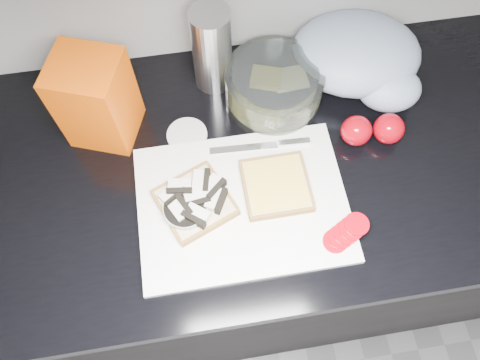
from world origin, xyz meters
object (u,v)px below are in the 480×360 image
(glass_bowl, at_px, (274,87))
(bread_bag, at_px, (96,100))
(cutting_board, at_px, (242,204))
(steel_canister, at_px, (212,50))

(glass_bowl, relative_size, bread_bag, 1.03)
(bread_bag, bearing_deg, glass_bowl, 23.24)
(glass_bowl, height_order, bread_bag, bread_bag)
(cutting_board, distance_m, glass_bowl, 0.26)
(cutting_board, xyz_separation_m, steel_canister, (-0.01, 0.31, 0.09))
(cutting_board, xyz_separation_m, bread_bag, (-0.25, 0.22, 0.09))
(cutting_board, bearing_deg, steel_canister, 92.37)
(glass_bowl, xyz_separation_m, steel_canister, (-0.12, 0.07, 0.06))
(cutting_board, height_order, bread_bag, bread_bag)
(steel_canister, bearing_deg, glass_bowl, -31.04)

